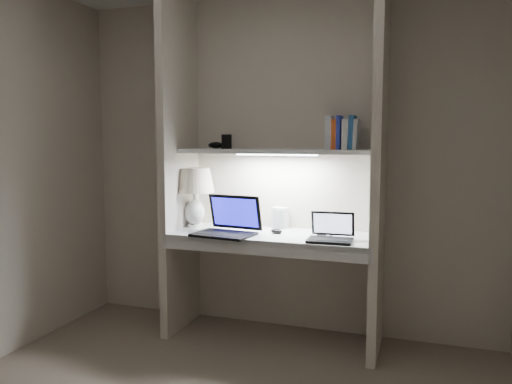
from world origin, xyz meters
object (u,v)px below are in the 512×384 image
at_px(laptop_main, 228,226).
at_px(laptop_netbook, 331,234).
at_px(table_lamp, 194,187).
at_px(speaker, 280,218).
at_px(book_row, 342,134).

xyz_separation_m(laptop_main, laptop_netbook, (0.73, 0.01, -0.02)).
relative_size(table_lamp, laptop_main, 1.02).
relative_size(laptop_netbook, speaker, 1.89).
relative_size(laptop_netbook, book_row, 1.27).
distance_m(laptop_main, speaker, 0.45).
xyz_separation_m(laptop_netbook, speaker, (-0.45, 0.34, 0.04)).
height_order(laptop_main, book_row, book_row).
bearing_deg(table_lamp, speaker, 13.96).
bearing_deg(laptop_netbook, book_row, 82.61).
bearing_deg(laptop_main, laptop_netbook, 7.99).
bearing_deg(laptop_netbook, speaker, 140.99).
bearing_deg(book_row, laptop_netbook, -95.53).
xyz_separation_m(laptop_main, book_row, (0.75, 0.25, 0.65)).
height_order(table_lamp, laptop_netbook, table_lamp).
bearing_deg(table_lamp, laptop_main, -28.51).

